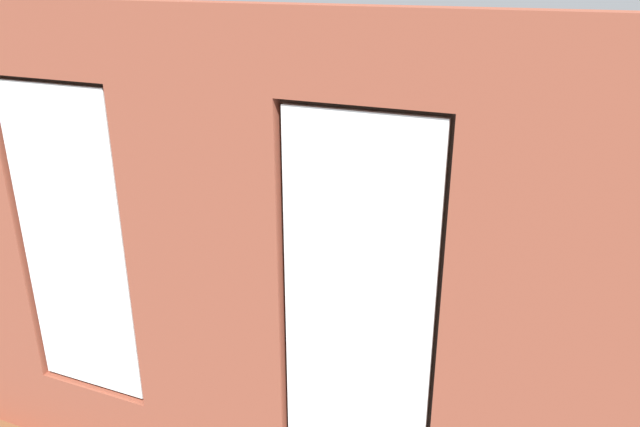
{
  "coord_description": "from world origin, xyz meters",
  "views": [
    {
      "loc": [
        -1.82,
        5.14,
        3.22
      ],
      "look_at": [
        0.15,
        0.4,
        1.18
      ],
      "focal_mm": 35.0,
      "sensor_mm": 36.0,
      "label": 1
    }
  ],
  "objects_px": {
    "couch_by_window": "(210,374)",
    "couch_left": "(619,354)",
    "coffee_table": "(298,272)",
    "potted_plant_near_tv": "(53,268)",
    "tv_flatscreen": "(82,211)",
    "potted_plant_mid_room_small": "(418,253)",
    "media_console": "(89,263)",
    "potted_plant_between_couches": "(386,377)",
    "potted_plant_foreground_right": "(225,179)",
    "potted_plant_corner_near_left": "(635,214)",
    "candle_jar": "(252,259)",
    "potted_plant_by_left_couch": "(574,263)",
    "remote_black": "(285,259)",
    "table_plant_small": "(342,258)",
    "cup_ceramic": "(298,263)"
  },
  "relations": [
    {
      "from": "couch_by_window",
      "to": "couch_left",
      "type": "xyz_separation_m",
      "value": [
        -2.89,
        -1.49,
        -0.0
      ]
    },
    {
      "from": "coffee_table",
      "to": "potted_plant_near_tv",
      "type": "height_order",
      "value": "potted_plant_near_tv"
    },
    {
      "from": "tv_flatscreen",
      "to": "potted_plant_mid_room_small",
      "type": "xyz_separation_m",
      "value": [
        -3.25,
        -1.34,
        -0.47
      ]
    },
    {
      "from": "couch_left",
      "to": "media_console",
      "type": "distance_m",
      "value": 5.19
    },
    {
      "from": "tv_flatscreen",
      "to": "potted_plant_between_couches",
      "type": "xyz_separation_m",
      "value": [
        -3.66,
        1.21,
        -0.2
      ]
    },
    {
      "from": "tv_flatscreen",
      "to": "potted_plant_foreground_right",
      "type": "xyz_separation_m",
      "value": [
        -0.3,
        -2.33,
        -0.34
      ]
    },
    {
      "from": "potted_plant_corner_near_left",
      "to": "potted_plant_mid_room_small",
      "type": "bearing_deg",
      "value": 26.74
    },
    {
      "from": "candle_jar",
      "to": "potted_plant_between_couches",
      "type": "xyz_separation_m",
      "value": [
        -1.84,
        1.51,
        0.14
      ]
    },
    {
      "from": "coffee_table",
      "to": "potted_plant_mid_room_small",
      "type": "distance_m",
      "value": 1.35
    },
    {
      "from": "potted_plant_foreground_right",
      "to": "potted_plant_by_left_couch",
      "type": "distance_m",
      "value": 4.54
    },
    {
      "from": "potted_plant_mid_room_small",
      "to": "potted_plant_between_couches",
      "type": "distance_m",
      "value": 2.6
    },
    {
      "from": "potted_plant_foreground_right",
      "to": "potted_plant_corner_near_left",
      "type": "height_order",
      "value": "potted_plant_corner_near_left"
    },
    {
      "from": "potted_plant_foreground_right",
      "to": "coffee_table",
      "type": "bearing_deg",
      "value": 135.75
    },
    {
      "from": "media_console",
      "to": "tv_flatscreen",
      "type": "height_order",
      "value": "tv_flatscreen"
    },
    {
      "from": "couch_left",
      "to": "potted_plant_foreground_right",
      "type": "height_order",
      "value": "potted_plant_foreground_right"
    },
    {
      "from": "tv_flatscreen",
      "to": "potted_plant_between_couches",
      "type": "bearing_deg",
      "value": 161.65
    },
    {
      "from": "remote_black",
      "to": "couch_by_window",
      "type": "bearing_deg",
      "value": -13.12
    },
    {
      "from": "couch_left",
      "to": "remote_black",
      "type": "bearing_deg",
      "value": -98.16
    },
    {
      "from": "potted_plant_mid_room_small",
      "to": "potted_plant_near_tv",
      "type": "relative_size",
      "value": 0.44
    },
    {
      "from": "remote_black",
      "to": "potted_plant_corner_near_left",
      "type": "bearing_deg",
      "value": 100.01
    },
    {
      "from": "potted_plant_mid_room_small",
      "to": "coffee_table",
      "type": "bearing_deg",
      "value": 43.23
    },
    {
      "from": "media_console",
      "to": "potted_plant_by_left_couch",
      "type": "xyz_separation_m",
      "value": [
        -4.78,
        -1.62,
        0.17
      ]
    },
    {
      "from": "couch_by_window",
      "to": "potted_plant_foreground_right",
      "type": "distance_m",
      "value": 4.11
    },
    {
      "from": "remote_black",
      "to": "tv_flatscreen",
      "type": "xyz_separation_m",
      "value": [
        2.08,
        0.51,
        0.39
      ]
    },
    {
      "from": "table_plant_small",
      "to": "tv_flatscreen",
      "type": "xyz_separation_m",
      "value": [
        2.68,
        0.55,
        0.29
      ]
    },
    {
      "from": "potted_plant_foreground_right",
      "to": "potted_plant_mid_room_small",
      "type": "height_order",
      "value": "potted_plant_foreground_right"
    },
    {
      "from": "couch_left",
      "to": "potted_plant_near_tv",
      "type": "height_order",
      "value": "potted_plant_near_tv"
    },
    {
      "from": "coffee_table",
      "to": "remote_black",
      "type": "xyz_separation_m",
      "value": [
        0.19,
        -0.1,
        0.06
      ]
    },
    {
      "from": "potted_plant_near_tv",
      "to": "potted_plant_between_couches",
      "type": "xyz_separation_m",
      "value": [
        -3.1,
        0.23,
        -0.11
      ]
    },
    {
      "from": "couch_by_window",
      "to": "coffee_table",
      "type": "bearing_deg",
      "value": -89.12
    },
    {
      "from": "potted_plant_by_left_couch",
      "to": "potted_plant_between_couches",
      "type": "height_order",
      "value": "potted_plant_between_couches"
    },
    {
      "from": "potted_plant_between_couches",
      "to": "couch_by_window",
      "type": "bearing_deg",
      "value": 2.08
    },
    {
      "from": "coffee_table",
      "to": "tv_flatscreen",
      "type": "bearing_deg",
      "value": 10.35
    },
    {
      "from": "cup_ceramic",
      "to": "tv_flatscreen",
      "type": "height_order",
      "value": "tv_flatscreen"
    },
    {
      "from": "couch_by_window",
      "to": "potted_plant_by_left_couch",
      "type": "xyz_separation_m",
      "value": [
        -2.49,
        -2.88,
        0.1
      ]
    },
    {
      "from": "media_console",
      "to": "candle_jar",
      "type": "bearing_deg",
      "value": -170.65
    },
    {
      "from": "couch_left",
      "to": "potted_plant_near_tv",
      "type": "bearing_deg",
      "value": -78.15
    },
    {
      "from": "potted_plant_corner_near_left",
      "to": "potted_plant_near_tv",
      "type": "relative_size",
      "value": 1.03
    },
    {
      "from": "potted_plant_near_tv",
      "to": "remote_black",
      "type": "bearing_deg",
      "value": -135.37
    },
    {
      "from": "couch_left",
      "to": "potted_plant_by_left_couch",
      "type": "height_order",
      "value": "couch_left"
    },
    {
      "from": "coffee_table",
      "to": "potted_plant_corner_near_left",
      "type": "bearing_deg",
      "value": -147.23
    },
    {
      "from": "potted_plant_near_tv",
      "to": "potted_plant_between_couches",
      "type": "distance_m",
      "value": 3.11
    },
    {
      "from": "potted_plant_by_left_couch",
      "to": "coffee_table",
      "type": "bearing_deg",
      "value": 25.6
    },
    {
      "from": "coffee_table",
      "to": "cup_ceramic",
      "type": "xyz_separation_m",
      "value": [
        0.0,
        0.0,
        0.1
      ]
    },
    {
      "from": "potted_plant_foreground_right",
      "to": "potted_plant_between_couches",
      "type": "distance_m",
      "value": 4.88
    },
    {
      "from": "couch_by_window",
      "to": "potted_plant_corner_near_left",
      "type": "relative_size",
      "value": 1.42
    },
    {
      "from": "potted_plant_foreground_right",
      "to": "potted_plant_by_left_couch",
      "type": "bearing_deg",
      "value": 170.99
    },
    {
      "from": "table_plant_small",
      "to": "remote_black",
      "type": "xyz_separation_m",
      "value": [
        0.6,
        0.04,
        -0.1
      ]
    },
    {
      "from": "coffee_table",
      "to": "potted_plant_foreground_right",
      "type": "xyz_separation_m",
      "value": [
        1.97,
        -1.92,
        0.12
      ]
    },
    {
      "from": "table_plant_small",
      "to": "media_console",
      "type": "bearing_deg",
      "value": 11.69
    }
  ]
}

